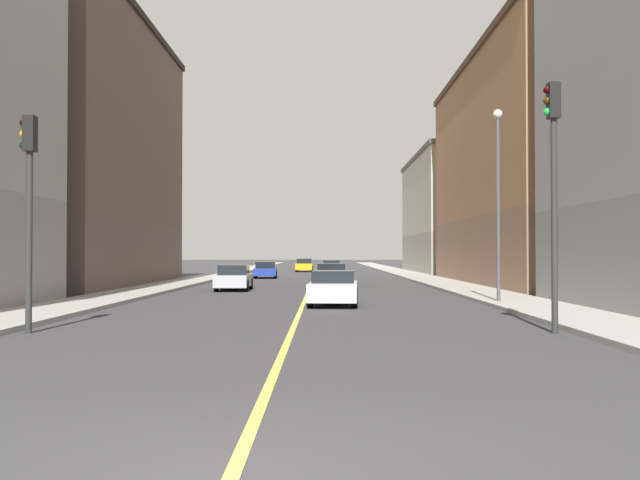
{
  "coord_description": "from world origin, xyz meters",
  "views": [
    {
      "loc": [
        0.83,
        -6.44,
        2.01
      ],
      "look_at": [
        0.51,
        45.9,
        2.96
      ],
      "focal_mm": 40.0,
      "sensor_mm": 36.0,
      "label": 1
    }
  ],
  "objects_px": {
    "traffic_light_right_near": "(29,191)",
    "car_teal": "(332,267)",
    "building_right_midblock": "(63,152)",
    "car_blue": "(265,270)",
    "car_black": "(331,275)",
    "car_yellow": "(304,265)",
    "building_left_far": "(465,214)",
    "car_white": "(334,288)",
    "traffic_light_left_near": "(553,172)",
    "street_lamp_left_near": "(498,185)",
    "car_silver": "(234,278)",
    "building_left_mid": "(548,171)"
  },
  "relations": [
    {
      "from": "traffic_light_right_near",
      "to": "car_teal",
      "type": "distance_m",
      "value": 55.42
    },
    {
      "from": "building_right_midblock",
      "to": "car_blue",
      "type": "bearing_deg",
      "value": 52.26
    },
    {
      "from": "car_black",
      "to": "car_yellow",
      "type": "distance_m",
      "value": 32.99
    },
    {
      "from": "building_right_midblock",
      "to": "car_teal",
      "type": "height_order",
      "value": "building_right_midblock"
    },
    {
      "from": "building_left_far",
      "to": "car_white",
      "type": "height_order",
      "value": "building_left_far"
    },
    {
      "from": "building_left_far",
      "to": "traffic_light_left_near",
      "type": "xyz_separation_m",
      "value": [
        -8.38,
        -53.76,
        -1.83
      ]
    },
    {
      "from": "car_black",
      "to": "car_white",
      "type": "relative_size",
      "value": 1.1
    },
    {
      "from": "building_right_midblock",
      "to": "car_yellow",
      "type": "distance_m",
      "value": 36.86
    },
    {
      "from": "street_lamp_left_near",
      "to": "car_silver",
      "type": "distance_m",
      "value": 16.25
    },
    {
      "from": "building_right_midblock",
      "to": "car_blue",
      "type": "xyz_separation_m",
      "value": [
        11.07,
        14.3,
        -7.46
      ]
    },
    {
      "from": "car_black",
      "to": "car_yellow",
      "type": "bearing_deg",
      "value": 94.39
    },
    {
      "from": "traffic_light_left_near",
      "to": "car_yellow",
      "type": "height_order",
      "value": "traffic_light_left_near"
    },
    {
      "from": "car_blue",
      "to": "car_yellow",
      "type": "bearing_deg",
      "value": 82.33
    },
    {
      "from": "car_blue",
      "to": "car_silver",
      "type": "relative_size",
      "value": 1.01
    },
    {
      "from": "building_left_far",
      "to": "car_black",
      "type": "xyz_separation_m",
      "value": [
        -13.74,
        -28.34,
        -5.2
      ]
    },
    {
      "from": "car_blue",
      "to": "building_left_mid",
      "type": "bearing_deg",
      "value": -32.75
    },
    {
      "from": "traffic_light_right_near",
      "to": "building_left_mid",
      "type": "bearing_deg",
      "value": 51.44
    },
    {
      "from": "traffic_light_left_near",
      "to": "car_blue",
      "type": "relative_size",
      "value": 1.45
    },
    {
      "from": "building_left_far",
      "to": "car_teal",
      "type": "xyz_separation_m",
      "value": [
        -13.37,
        0.97,
        -5.26
      ]
    },
    {
      "from": "building_right_midblock",
      "to": "car_black",
      "type": "distance_m",
      "value": 17.8
    },
    {
      "from": "building_left_mid",
      "to": "car_teal",
      "type": "distance_m",
      "value": 31.43
    },
    {
      "from": "car_white",
      "to": "car_silver",
      "type": "bearing_deg",
      "value": 115.45
    },
    {
      "from": "car_silver",
      "to": "car_blue",
      "type": "bearing_deg",
      "value": 89.55
    },
    {
      "from": "street_lamp_left_near",
      "to": "car_silver",
      "type": "xyz_separation_m",
      "value": [
        -11.62,
        10.63,
        -3.98
      ]
    },
    {
      "from": "building_right_midblock",
      "to": "car_silver",
      "type": "xyz_separation_m",
      "value": [
        10.92,
        -4.41,
        -7.43
      ]
    },
    {
      "from": "building_right_midblock",
      "to": "car_white",
      "type": "height_order",
      "value": "building_right_midblock"
    },
    {
      "from": "traffic_light_right_near",
      "to": "street_lamp_left_near",
      "type": "bearing_deg",
      "value": 34.71
    },
    {
      "from": "building_left_far",
      "to": "car_black",
      "type": "distance_m",
      "value": 31.93
    },
    {
      "from": "building_left_mid",
      "to": "car_teal",
      "type": "bearing_deg",
      "value": 115.78
    },
    {
      "from": "car_white",
      "to": "building_left_mid",
      "type": "bearing_deg",
      "value": 51.87
    },
    {
      "from": "car_blue",
      "to": "car_white",
      "type": "distance_m",
      "value": 30.1
    },
    {
      "from": "traffic_light_left_near",
      "to": "street_lamp_left_near",
      "type": "height_order",
      "value": "street_lamp_left_near"
    },
    {
      "from": "traffic_light_right_near",
      "to": "car_silver",
      "type": "distance_m",
      "value": 20.83
    },
    {
      "from": "building_left_far",
      "to": "car_silver",
      "type": "distance_m",
      "value": 38.68
    },
    {
      "from": "traffic_light_left_near",
      "to": "car_black",
      "type": "bearing_deg",
      "value": 101.91
    },
    {
      "from": "building_left_far",
      "to": "building_right_midblock",
      "type": "xyz_separation_m",
      "value": [
        -29.92,
        -28.88,
        2.22
      ]
    },
    {
      "from": "car_teal",
      "to": "street_lamp_left_near",
      "type": "bearing_deg",
      "value": -82.38
    },
    {
      "from": "traffic_light_right_near",
      "to": "car_silver",
      "type": "bearing_deg",
      "value": 82.83
    },
    {
      "from": "street_lamp_left_near",
      "to": "car_yellow",
      "type": "bearing_deg",
      "value": 100.41
    },
    {
      "from": "street_lamp_left_near",
      "to": "car_yellow",
      "type": "distance_m",
      "value": 49.44
    },
    {
      "from": "car_black",
      "to": "street_lamp_left_near",
      "type": "bearing_deg",
      "value": -67.74
    },
    {
      "from": "building_left_mid",
      "to": "car_yellow",
      "type": "xyz_separation_m",
      "value": [
        -16.27,
        31.26,
        -6.49
      ]
    },
    {
      "from": "traffic_light_right_near",
      "to": "street_lamp_left_near",
      "type": "height_order",
      "value": "street_lamp_left_near"
    },
    {
      "from": "building_left_mid",
      "to": "traffic_light_right_near",
      "type": "distance_m",
      "value": 34.78
    },
    {
      "from": "building_left_mid",
      "to": "traffic_light_left_near",
      "type": "distance_m",
      "value": 28.49
    },
    {
      "from": "car_black",
      "to": "car_teal",
      "type": "xyz_separation_m",
      "value": [
        0.37,
        29.32,
        -0.06
      ]
    },
    {
      "from": "building_left_mid",
      "to": "building_right_midblock",
      "type": "xyz_separation_m",
      "value": [
        -29.92,
        -2.18,
        0.92
      ]
    },
    {
      "from": "car_teal",
      "to": "building_left_mid",
      "type": "bearing_deg",
      "value": -64.22
    },
    {
      "from": "building_right_midblock",
      "to": "street_lamp_left_near",
      "type": "bearing_deg",
      "value": -33.7
    },
    {
      "from": "car_blue",
      "to": "car_silver",
      "type": "xyz_separation_m",
      "value": [
        -0.15,
        -18.71,
        0.03
      ]
    }
  ]
}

